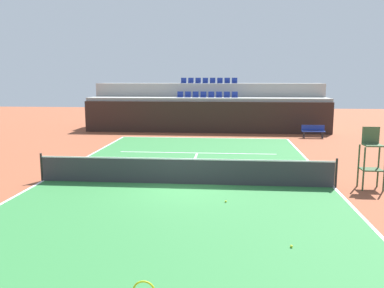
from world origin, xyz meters
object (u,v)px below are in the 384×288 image
at_px(umpire_chair, 372,156).
at_px(player_bench, 313,130).
at_px(tennis_ball_1, 291,246).
at_px(tennis_ball_0, 226,201).
at_px(tennis_net, 184,171).

relative_size(umpire_chair, player_bench, 1.47).
relative_size(umpire_chair, tennis_ball_1, 33.33).
bearing_deg(tennis_ball_0, tennis_ball_1, -65.22).
height_order(player_bench, tennis_ball_1, player_bench).
relative_size(tennis_net, umpire_chair, 5.04).
bearing_deg(umpire_chair, tennis_net, -179.52).
xyz_separation_m(tennis_net, tennis_ball_1, (3.12, -5.50, -0.47)).
relative_size(tennis_net, tennis_ball_1, 167.88).
bearing_deg(tennis_net, umpire_chair, 0.48).
height_order(tennis_net, player_bench, tennis_net).
distance_m(tennis_net, umpire_chair, 6.73).
bearing_deg(tennis_ball_0, player_bench, 69.08).
bearing_deg(tennis_ball_1, tennis_net, 119.53).
height_order(umpire_chair, player_bench, umpire_chair).
xyz_separation_m(tennis_net, umpire_chair, (6.70, 0.06, 0.68)).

